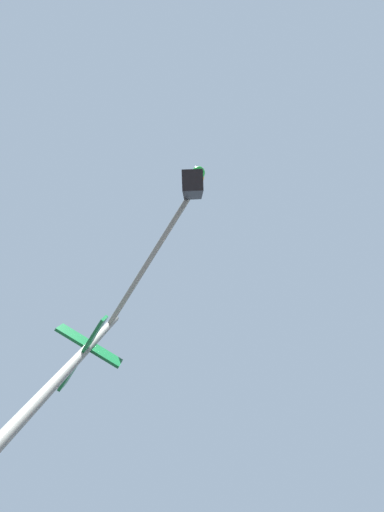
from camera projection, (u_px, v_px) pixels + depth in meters
name	position (u px, v px, depth m)	size (l,w,h in m)	color
traffic_signal_near	(125.00, 279.00, 3.02)	(2.88, 2.11, 5.91)	slate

